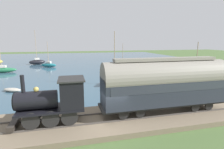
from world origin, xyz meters
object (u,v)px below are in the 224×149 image
(steam_locomotive, at_px, (56,98))
(passenger_coach, at_px, (165,83))
(sailboat_brown, at_px, (123,65))
(sailboat_blue, at_px, (194,83))
(sailboat_teal, at_px, (49,65))
(sailboat_black, at_px, (37,62))
(sailboat_green, at_px, (2,70))
(sailboat_gray, at_px, (114,81))
(rowboat_mid_harbor, at_px, (12,90))
(rowboat_off_pier, at_px, (46,101))

(steam_locomotive, height_order, passenger_coach, passenger_coach)
(steam_locomotive, bearing_deg, sailboat_brown, -25.95)
(passenger_coach, relative_size, sailboat_blue, 1.76)
(sailboat_teal, bearing_deg, steam_locomotive, -147.90)
(sailboat_black, height_order, sailboat_green, sailboat_black)
(sailboat_gray, bearing_deg, passenger_coach, 164.77)
(passenger_coach, distance_m, sailboat_blue, 12.39)
(rowboat_mid_harbor, bearing_deg, passenger_coach, -100.35)
(sailboat_gray, bearing_deg, sailboat_green, 31.33)
(sailboat_brown, bearing_deg, rowboat_mid_harbor, 131.38)
(passenger_coach, distance_m, rowboat_mid_harbor, 18.86)
(sailboat_blue, relative_size, sailboat_brown, 0.96)
(passenger_coach, xyz_separation_m, rowboat_off_pier, (5.68, 10.16, -2.69))
(passenger_coach, height_order, rowboat_off_pier, passenger_coach)
(sailboat_blue, xyz_separation_m, sailboat_green, (18.96, 30.34, 0.10))
(passenger_coach, height_order, rowboat_mid_harbor, passenger_coach)
(sailboat_blue, bearing_deg, sailboat_brown, 30.54)
(sailboat_blue, bearing_deg, passenger_coach, 149.09)
(steam_locomotive, xyz_separation_m, passenger_coach, (0.00, -8.68, 0.65))
(sailboat_gray, relative_size, sailboat_teal, 1.23)
(sailboat_brown, height_order, rowboat_mid_harbor, sailboat_brown)
(steam_locomotive, distance_m, rowboat_off_pier, 6.21)
(sailboat_teal, relative_size, rowboat_mid_harbor, 2.37)
(sailboat_blue, xyz_separation_m, rowboat_off_pier, (-2.09, 19.49, -0.22))
(passenger_coach, xyz_separation_m, sailboat_brown, (28.54, -5.21, -2.52))
(sailboat_gray, height_order, sailboat_blue, sailboat_gray)
(sailboat_blue, distance_m, sailboat_green, 35.77)
(rowboat_mid_harbor, distance_m, rowboat_off_pier, 7.32)
(steam_locomotive, height_order, sailboat_black, sailboat_black)
(sailboat_teal, bearing_deg, sailboat_gray, -126.26)
(sailboat_green, xyz_separation_m, rowboat_mid_harbor, (-15.42, -6.15, -0.36))
(sailboat_brown, bearing_deg, steam_locomotive, 154.76)
(passenger_coach, bearing_deg, sailboat_black, 22.74)
(sailboat_brown, height_order, sailboat_teal, sailboat_teal)
(passenger_coach, bearing_deg, rowboat_off_pier, 60.81)
(steam_locomotive, xyz_separation_m, sailboat_blue, (7.76, -18.01, -1.83))
(sailboat_brown, xyz_separation_m, sailboat_teal, (4.05, 17.81, 0.13))
(sailboat_teal, relative_size, sailboat_green, 1.13)
(sailboat_brown, distance_m, sailboat_black, 23.74)
(steam_locomotive, relative_size, sailboat_brown, 0.79)
(steam_locomotive, distance_m, sailboat_black, 39.50)
(sailboat_blue, xyz_separation_m, sailboat_black, (30.97, 25.56, 0.24))
(passenger_coach, height_order, sailboat_green, sailboat_green)
(passenger_coach, xyz_separation_m, rowboat_mid_harbor, (11.30, 14.86, -2.73))
(sailboat_black, xyz_separation_m, rowboat_mid_harbor, (-27.44, -1.37, -0.50))
(sailboat_brown, distance_m, sailboat_teal, 18.27)
(sailboat_gray, relative_size, rowboat_off_pier, 2.80)
(sailboat_teal, distance_m, sailboat_black, 7.14)
(sailboat_brown, bearing_deg, rowboat_off_pier, 146.80)
(sailboat_black, height_order, rowboat_off_pier, sailboat_black)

